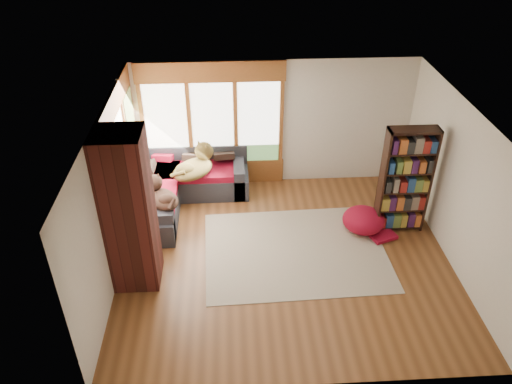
# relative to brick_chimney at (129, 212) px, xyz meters

# --- Properties ---
(floor) EXTENTS (5.50, 5.50, 0.00)m
(floor) POSITION_rel_brick_chimney_xyz_m (2.40, 0.35, -1.30)
(floor) COLOR brown
(floor) RESTS_ON ground
(ceiling) EXTENTS (5.50, 5.50, 0.00)m
(ceiling) POSITION_rel_brick_chimney_xyz_m (2.40, 0.35, 1.30)
(ceiling) COLOR white
(wall_back) EXTENTS (5.50, 0.04, 2.60)m
(wall_back) POSITION_rel_brick_chimney_xyz_m (2.40, 2.85, 0.00)
(wall_back) COLOR silver
(wall_back) RESTS_ON ground
(wall_front) EXTENTS (5.50, 0.04, 2.60)m
(wall_front) POSITION_rel_brick_chimney_xyz_m (2.40, -2.15, 0.00)
(wall_front) COLOR silver
(wall_front) RESTS_ON ground
(wall_left) EXTENTS (0.04, 5.00, 2.60)m
(wall_left) POSITION_rel_brick_chimney_xyz_m (-0.35, 0.35, 0.00)
(wall_left) COLOR silver
(wall_left) RESTS_ON ground
(wall_right) EXTENTS (0.04, 5.00, 2.60)m
(wall_right) POSITION_rel_brick_chimney_xyz_m (5.15, 0.35, 0.00)
(wall_right) COLOR silver
(wall_right) RESTS_ON ground
(windows_back) EXTENTS (2.82, 0.10, 1.90)m
(windows_back) POSITION_rel_brick_chimney_xyz_m (1.20, 2.82, 0.05)
(windows_back) COLOR brown
(windows_back) RESTS_ON wall_back
(windows_left) EXTENTS (0.10, 2.62, 1.90)m
(windows_left) POSITION_rel_brick_chimney_xyz_m (-0.32, 1.55, 0.05)
(windows_left) COLOR brown
(windows_left) RESTS_ON wall_left
(roller_blind) EXTENTS (0.03, 0.72, 0.90)m
(roller_blind) POSITION_rel_brick_chimney_xyz_m (-0.29, 2.38, 0.45)
(roller_blind) COLOR #829D5C
(roller_blind) RESTS_ON wall_left
(brick_chimney) EXTENTS (0.70, 0.70, 2.60)m
(brick_chimney) POSITION_rel_brick_chimney_xyz_m (0.00, 0.00, 0.00)
(brick_chimney) COLOR #471914
(brick_chimney) RESTS_ON ground
(sectional_sofa) EXTENTS (2.20, 2.20, 0.80)m
(sectional_sofa) POSITION_rel_brick_chimney_xyz_m (0.45, 2.05, -1.00)
(sectional_sofa) COLOR #25272F
(sectional_sofa) RESTS_ON ground
(area_rug) EXTENTS (3.17, 2.46, 0.01)m
(area_rug) POSITION_rel_brick_chimney_xyz_m (2.60, 0.51, -1.29)
(area_rug) COLOR silver
(area_rug) RESTS_ON ground
(bookshelf) EXTENTS (0.86, 0.29, 2.01)m
(bookshelf) POSITION_rel_brick_chimney_xyz_m (4.54, 1.07, -0.30)
(bookshelf) COLOR black
(bookshelf) RESTS_ON ground
(pouf) EXTENTS (0.90, 0.90, 0.41)m
(pouf) POSITION_rel_brick_chimney_xyz_m (3.90, 1.05, -1.08)
(pouf) COLOR maroon
(pouf) RESTS_ON area_rug
(dog_tan) EXTENTS (1.02, 1.04, 0.51)m
(dog_tan) POSITION_rel_brick_chimney_xyz_m (0.86, 2.20, -0.50)
(dog_tan) COLOR brown
(dog_tan) RESTS_ON sectional_sofa
(dog_brindle) EXTENTS (0.80, 0.86, 0.42)m
(dog_brindle) POSITION_rel_brick_chimney_xyz_m (0.29, 1.25, -0.55)
(dog_brindle) COLOR black
(dog_brindle) RESTS_ON sectional_sofa
(throw_pillows) EXTENTS (1.98, 1.68, 0.45)m
(throw_pillows) POSITION_rel_brick_chimney_xyz_m (0.48, 2.20, -0.55)
(throw_pillows) COLOR black
(throw_pillows) RESTS_ON sectional_sofa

